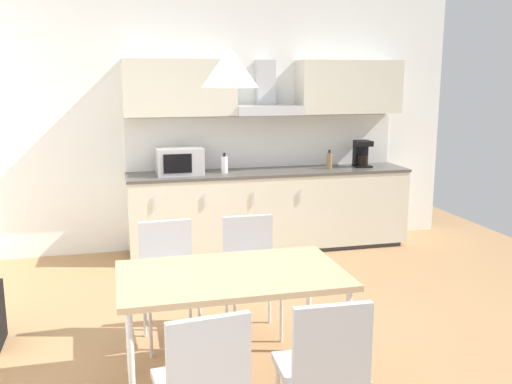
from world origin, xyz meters
TOP-DOWN VIEW (x-y plane):
  - ground_plane at (0.00, 0.00)m, footprint 7.23×7.78m
  - wall_back at (0.00, 2.64)m, footprint 5.78×0.10m
  - kitchen_counter at (0.68, 2.30)m, footprint 3.09×0.62m
  - backsplash_tile at (0.68, 2.58)m, footprint 3.07×0.02m
  - upper_wall_cabinets at (0.68, 2.43)m, footprint 3.07×0.40m
  - microwave at (-0.30, 2.30)m, footprint 0.48×0.35m
  - coffee_maker at (1.77, 2.32)m, footprint 0.18×0.19m
  - bottle_brown at (1.36, 2.27)m, footprint 0.06×0.06m
  - bottle_white at (0.17, 2.27)m, footprint 0.07×0.07m
  - dining_table at (-0.32, -0.47)m, footprint 1.34×0.79m
  - chair_near_left at (-0.61, -1.25)m, footprint 0.44×0.44m
  - chair_far_right at (-0.01, 0.31)m, footprint 0.41×0.41m
  - chair_near_right at (-0.02, -1.25)m, footprint 0.41×0.41m
  - chair_far_left at (-0.62, 0.31)m, footprint 0.42×0.42m
  - pendant_lamp at (-0.32, -0.47)m, footprint 0.32×0.32m

SIDE VIEW (x-z plane):
  - ground_plane at x=0.00m, z-range -0.02..0.00m
  - kitchen_counter at x=0.68m, z-range 0.00..0.89m
  - chair_near_left at x=-0.61m, z-range 0.10..0.97m
  - chair_far_right at x=-0.01m, z-range 0.10..0.97m
  - chair_near_right at x=-0.02m, z-range 0.10..0.97m
  - chair_far_left at x=-0.62m, z-range 0.10..0.97m
  - dining_table at x=-0.32m, z-range 0.32..1.07m
  - bottle_brown at x=1.36m, z-range 0.87..1.08m
  - bottle_white at x=0.17m, z-range 0.87..1.09m
  - microwave at x=-0.30m, z-range 0.89..1.17m
  - coffee_maker at x=1.77m, z-range 0.88..1.18m
  - backsplash_tile at x=0.68m, z-range 0.89..1.46m
  - wall_back at x=0.00m, z-range 0.00..2.86m
  - upper_wall_cabinets at x=0.68m, z-range 1.47..2.06m
  - pendant_lamp at x=-0.32m, z-range 1.83..2.05m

